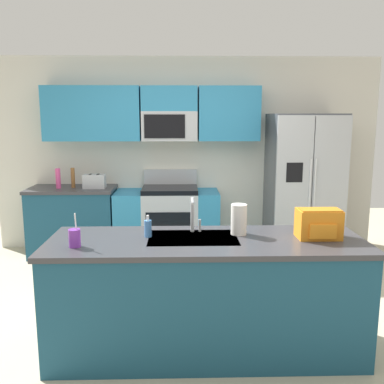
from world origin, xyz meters
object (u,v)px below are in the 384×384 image
at_px(refrigerator, 303,186).
at_px(pepper_mill, 73,178).
at_px(range_oven, 167,221).
at_px(toaster, 94,181).
at_px(backpack, 319,223).
at_px(drink_cup_purple, 75,238).
at_px(sink_faucet, 193,212).
at_px(paper_towel_roll, 239,219).
at_px(soap_dispenser, 148,228).
at_px(bottle_pink, 58,178).

distance_m(refrigerator, pepper_mill, 3.01).
bearing_deg(range_oven, toaster, -176.79).
bearing_deg(pepper_mill, backpack, -44.13).
relative_size(refrigerator, drink_cup_purple, 7.45).
height_order(sink_faucet, paper_towel_roll, sink_faucet).
bearing_deg(soap_dispenser, bottle_pink, 120.43).
height_order(drink_cup_purple, backpack, drink_cup_purple).
height_order(range_oven, bottle_pink, bottle_pink).
bearing_deg(soap_dispenser, drink_cup_purple, -154.51).
distance_m(drink_cup_purple, backpack, 1.81).
distance_m(sink_faucet, drink_cup_purple, 0.93).
bearing_deg(refrigerator, pepper_mill, 178.68).
bearing_deg(range_oven, soap_dispenser, -91.80).
bearing_deg(pepper_mill, paper_towel_roll, -50.51).
distance_m(pepper_mill, bottle_pink, 0.18).
height_order(pepper_mill, sink_faucet, sink_faucet).
relative_size(pepper_mill, drink_cup_purple, 1.04).
bearing_deg(range_oven, paper_towel_roll, -74.28).
distance_m(range_oven, refrigerator, 1.85).
bearing_deg(backpack, soap_dispenser, 177.00).
bearing_deg(backpack, bottle_pink, 138.45).
height_order(range_oven, paper_towel_roll, paper_towel_roll).
distance_m(refrigerator, toaster, 2.72).
height_order(refrigerator, backpack, refrigerator).
relative_size(range_oven, bottle_pink, 5.28).
xyz_separation_m(range_oven, soap_dispenser, (-0.07, -2.31, 0.53)).
relative_size(drink_cup_purple, backpack, 0.78).
bearing_deg(range_oven, bottle_pink, -178.01).
distance_m(refrigerator, drink_cup_purple, 3.42).
distance_m(toaster, paper_towel_roll, 2.70).
xyz_separation_m(toaster, paper_towel_roll, (1.57, -2.20, 0.03)).
bearing_deg(sink_faucet, refrigerator, 54.70).
distance_m(refrigerator, bottle_pink, 3.19).
xyz_separation_m(range_oven, backpack, (1.23, -2.38, 0.57)).
xyz_separation_m(range_oven, sink_faucet, (0.28, -2.20, 0.62)).
xyz_separation_m(refrigerator, soap_dispenser, (-1.86, -2.24, 0.04)).
distance_m(range_oven, sink_faucet, 2.30).
bearing_deg(range_oven, sink_faucet, -82.76).
xyz_separation_m(range_oven, bottle_pink, (-1.40, -0.05, 0.59)).
height_order(toaster, sink_faucet, sink_faucet).
distance_m(refrigerator, paper_towel_roll, 2.47).
bearing_deg(soap_dispenser, paper_towel_roll, 4.39).
distance_m(toaster, backpack, 3.17).
bearing_deg(sink_faucet, soap_dispenser, -162.18).
bearing_deg(toaster, range_oven, 3.21).
distance_m(bottle_pink, paper_towel_roll, 3.00).
bearing_deg(refrigerator, soap_dispenser, -129.67).
bearing_deg(refrigerator, bottle_pink, 179.58).
bearing_deg(drink_cup_purple, pepper_mill, 104.29).
xyz_separation_m(range_oven, refrigerator, (1.78, -0.07, 0.48)).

